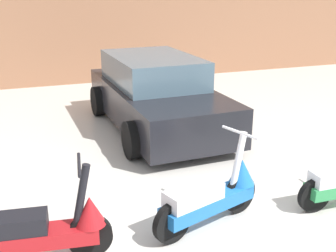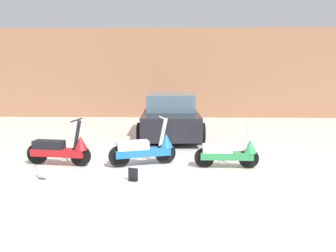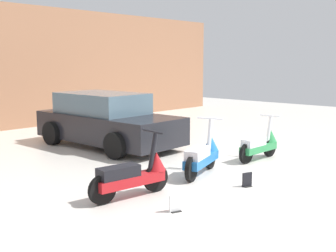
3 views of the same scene
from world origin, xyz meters
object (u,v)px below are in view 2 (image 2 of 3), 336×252
scooter_front_right (146,148)px  scooter_front_center (229,152)px  placard_near_left_scooter (43,173)px  placard_near_right_scooter (133,175)px  car_rear_left (170,115)px  scooter_front_left (61,149)px

scooter_front_right → scooter_front_center: (1.89, -0.19, -0.03)m
placard_near_left_scooter → placard_near_right_scooter: 1.84m
scooter_front_center → placard_near_right_scooter: (-2.04, -0.95, -0.24)m
scooter_front_center → scooter_front_right: bearing=175.8°
scooter_front_right → car_rear_left: bearing=64.0°
scooter_front_center → placard_near_left_scooter: scooter_front_center is taller
scooter_front_center → placard_near_right_scooter: scooter_front_center is taller
scooter_front_right → car_rear_left: size_ratio=0.36×
car_rear_left → placard_near_left_scooter: bearing=-29.5°
scooter_front_left → car_rear_left: bearing=64.3°
placard_near_left_scooter → scooter_front_right: bearing=27.8°
placard_near_left_scooter → placard_near_right_scooter: (1.83, -0.09, 0.00)m
scooter_front_left → scooter_front_center: (3.83, -0.12, -0.03)m
placard_near_left_scooter → placard_near_right_scooter: size_ratio=1.00×
scooter_front_center → placard_near_left_scooter: size_ratio=5.51×
scooter_front_right → placard_near_right_scooter: bearing=-115.5°
scooter_front_left → placard_near_left_scooter: size_ratio=5.92×
scooter_front_left → placard_near_left_scooter: bearing=-85.0°
scooter_front_right → scooter_front_center: 1.90m
car_rear_left → scooter_front_center: bearing=18.2°
placard_near_right_scooter → scooter_front_left: bearing=149.2°
scooter_front_center → placard_near_left_scooter: (-3.87, -0.85, -0.24)m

